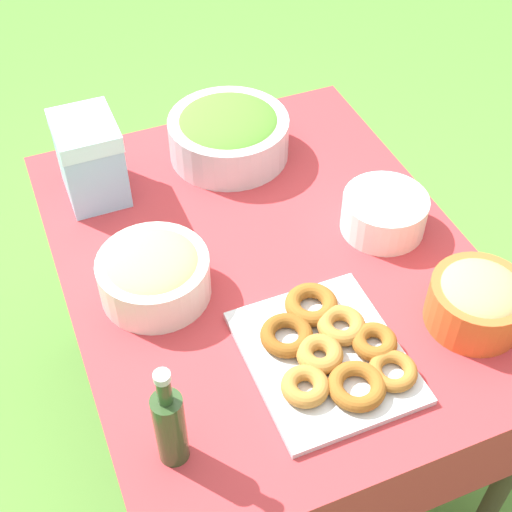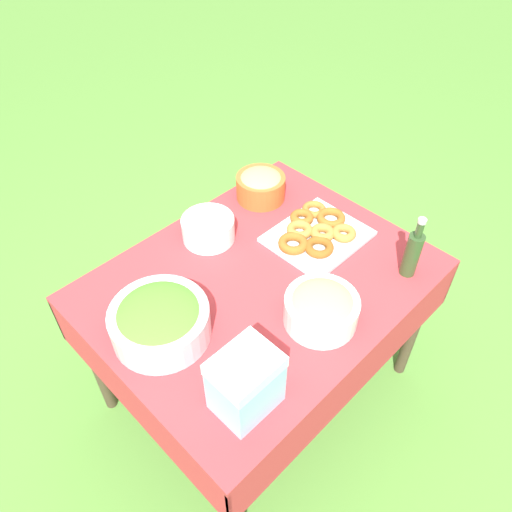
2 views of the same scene
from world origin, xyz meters
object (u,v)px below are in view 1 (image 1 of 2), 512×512
(pasta_bowl, at_px, (154,273))
(donut_platter, at_px, (330,351))
(cooler_box, at_px, (90,159))
(salad_bowl, at_px, (229,133))
(plate_stack, at_px, (384,213))
(olive_oil_bottle, at_px, (170,425))
(bread_bowl, at_px, (478,300))

(pasta_bowl, height_order, donut_platter, pasta_bowl)
(cooler_box, bearing_deg, salad_bowl, 93.05)
(plate_stack, xyz_separation_m, cooler_box, (-0.40, -0.62, 0.06))
(pasta_bowl, distance_m, cooler_box, 0.40)
(salad_bowl, height_order, plate_stack, salad_bowl)
(donut_platter, height_order, cooler_box, cooler_box)
(salad_bowl, xyz_separation_m, olive_oil_bottle, (0.82, -0.42, 0.03))
(bread_bowl, distance_m, cooler_box, 0.99)
(pasta_bowl, height_order, cooler_box, cooler_box)
(donut_platter, bearing_deg, salad_bowl, 175.94)
(donut_platter, distance_m, cooler_box, 0.78)
(salad_bowl, bearing_deg, cooler_box, -86.95)
(salad_bowl, relative_size, cooler_box, 1.49)
(donut_platter, relative_size, plate_stack, 1.88)
(olive_oil_bottle, bearing_deg, bread_bowl, 95.10)
(plate_stack, relative_size, olive_oil_bottle, 0.80)
(olive_oil_bottle, bearing_deg, donut_platter, 103.56)
(pasta_bowl, xyz_separation_m, olive_oil_bottle, (0.40, -0.09, 0.04))
(bread_bowl, bearing_deg, olive_oil_bottle, -84.90)
(salad_bowl, height_order, olive_oil_bottle, olive_oil_bottle)
(pasta_bowl, distance_m, plate_stack, 0.58)
(donut_platter, height_order, olive_oil_bottle, olive_oil_bottle)
(donut_platter, xyz_separation_m, cooler_box, (-0.71, -0.33, 0.09))
(bread_bowl, height_order, cooler_box, cooler_box)
(donut_platter, distance_m, bread_bowl, 0.34)
(plate_stack, distance_m, cooler_box, 0.74)
(olive_oil_bottle, distance_m, cooler_box, 0.80)
(plate_stack, distance_m, olive_oil_bottle, 0.78)
(donut_platter, bearing_deg, olive_oil_bottle, -76.44)
(plate_stack, height_order, cooler_box, cooler_box)
(donut_platter, relative_size, bread_bowl, 1.85)
(pasta_bowl, bearing_deg, cooler_box, -173.58)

